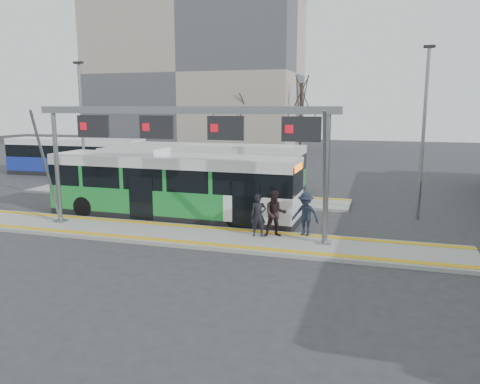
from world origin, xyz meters
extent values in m
plane|color=#2D2D30|center=(0.00, 0.00, 0.00)|extent=(120.00, 120.00, 0.00)
cube|color=gray|center=(0.00, 0.00, 0.07)|extent=(22.00, 3.00, 0.15)
cube|color=gray|center=(-4.00, 8.00, 0.07)|extent=(20.00, 3.00, 0.15)
cube|color=gold|center=(0.00, 1.15, 0.16)|extent=(22.00, 0.35, 0.02)
cube|color=gold|center=(0.00, -1.15, 0.16)|extent=(22.00, 0.35, 0.02)
cube|color=gold|center=(-4.00, 9.15, 0.16)|extent=(20.00, 0.35, 0.02)
cylinder|color=slate|center=(-6.50, 0.30, 2.67)|extent=(0.20, 0.20, 5.05)
cube|color=slate|center=(-6.50, 0.30, 0.18)|extent=(0.50, 0.50, 0.06)
cylinder|color=slate|center=(-6.50, -0.40, 2.67)|extent=(0.12, 1.46, 4.90)
cylinder|color=slate|center=(5.50, 0.30, 2.67)|extent=(0.20, 0.20, 5.05)
cube|color=slate|center=(5.50, 0.30, 0.18)|extent=(0.50, 0.50, 0.06)
cylinder|color=slate|center=(5.50, -0.40, 2.67)|extent=(0.12, 1.46, 4.90)
cube|color=slate|center=(-0.50, 0.30, 5.20)|extent=(13.00, 0.25, 0.30)
cube|color=black|center=(-4.50, 0.30, 4.50)|extent=(1.50, 0.12, 0.95)
cube|color=red|center=(-4.95, 0.23, 4.50)|extent=(0.32, 0.02, 0.32)
cube|color=black|center=(-1.50, 0.30, 4.50)|extent=(1.50, 0.12, 0.95)
cube|color=red|center=(-1.95, 0.23, 4.50)|extent=(0.32, 0.02, 0.32)
cube|color=black|center=(1.50, 0.30, 4.50)|extent=(1.50, 0.12, 0.95)
cube|color=red|center=(1.05, 0.23, 4.50)|extent=(0.32, 0.02, 0.32)
cube|color=black|center=(4.50, 0.30, 4.50)|extent=(1.50, 0.12, 0.95)
cube|color=red|center=(4.05, 0.23, 4.50)|extent=(0.32, 0.02, 0.32)
cube|color=#A39587|center=(-14.00, 36.00, 9.00)|extent=(24.00, 12.00, 18.00)
cube|color=black|center=(-2.11, 3.02, 0.18)|extent=(12.25, 2.81, 0.36)
cube|color=#1D8533|center=(-2.11, 3.02, 0.94)|extent=(12.25, 2.81, 1.17)
cube|color=black|center=(-2.11, 3.02, 2.03)|extent=(12.24, 2.73, 1.02)
cube|color=white|center=(-2.11, 3.02, 2.80)|extent=(12.25, 2.81, 0.51)
cube|color=orange|center=(3.98, 2.91, 2.69)|extent=(0.08, 1.82, 0.28)
cube|color=white|center=(-4.14, 3.06, 3.20)|extent=(3.08, 1.87, 0.31)
cylinder|color=black|center=(-6.40, 1.95, 0.51)|extent=(1.02, 0.32, 1.02)
cylinder|color=black|center=(-6.36, 4.25, 0.51)|extent=(1.02, 0.32, 1.02)
cylinder|color=black|center=(1.53, 1.81, 0.51)|extent=(1.02, 0.32, 1.02)
cylinder|color=black|center=(1.57, 4.10, 0.51)|extent=(1.02, 0.32, 1.02)
cube|color=black|center=(-2.92, 11.36, 0.17)|extent=(11.66, 2.58, 0.34)
cube|color=#1D8533|center=(-2.92, 11.36, 0.90)|extent=(11.66, 2.58, 1.12)
cube|color=black|center=(-2.92, 11.36, 1.94)|extent=(11.66, 2.51, 0.97)
cube|color=white|center=(-2.92, 11.36, 2.67)|extent=(11.66, 2.58, 0.48)
cylinder|color=black|center=(-6.99, 10.24, 0.48)|extent=(0.97, 0.30, 0.97)
cylinder|color=black|center=(-7.01, 12.41, 0.48)|extent=(0.97, 0.30, 0.97)
cylinder|color=black|center=(0.58, 10.31, 0.48)|extent=(0.97, 0.30, 0.97)
cylinder|color=black|center=(0.56, 12.48, 0.48)|extent=(0.97, 0.30, 0.97)
cube|color=black|center=(-15.62, 14.18, 0.17)|extent=(11.05, 2.84, 0.33)
cube|color=#192D9A|center=(-15.62, 14.18, 0.88)|extent=(11.05, 2.84, 1.10)
cube|color=black|center=(-15.62, 14.18, 1.91)|extent=(11.05, 2.77, 0.95)
cube|color=white|center=(-15.62, 14.18, 2.62)|extent=(11.05, 2.84, 0.48)
cylinder|color=black|center=(-19.42, 12.97, 0.48)|extent=(0.96, 0.32, 0.95)
cylinder|color=black|center=(-19.50, 15.10, 0.48)|extent=(0.96, 0.32, 0.95)
cylinder|color=black|center=(-12.29, 13.23, 0.48)|extent=(0.96, 0.32, 0.95)
cylinder|color=black|center=(-12.37, 15.36, 0.48)|extent=(0.96, 0.32, 0.95)
imported|color=black|center=(2.81, 0.51, 1.01)|extent=(0.70, 0.53, 1.73)
imported|color=black|center=(3.47, 0.67, 1.09)|extent=(1.10, 0.98, 1.88)
imported|color=#19202E|center=(4.63, 1.10, 1.05)|extent=(1.29, 0.93, 1.80)
cylinder|color=#382B21|center=(-6.43, 30.44, 3.07)|extent=(0.28, 0.28, 6.13)
cylinder|color=#382B21|center=(-0.61, 31.25, 3.86)|extent=(0.28, 0.28, 7.72)
cylinder|color=#382B21|center=(-19.32, 31.96, 3.29)|extent=(0.28, 0.28, 6.58)
cylinder|color=slate|center=(-8.13, 4.66, 3.81)|extent=(0.16, 0.16, 7.62)
cube|color=black|center=(-8.13, 4.66, 7.62)|extent=(0.50, 0.25, 0.12)
cylinder|color=slate|center=(9.28, 6.12, 4.00)|extent=(0.16, 0.16, 8.01)
cube|color=black|center=(9.28, 6.12, 8.01)|extent=(0.50, 0.25, 0.12)
camera|label=1|loc=(7.37, -17.31, 5.34)|focal=35.00mm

